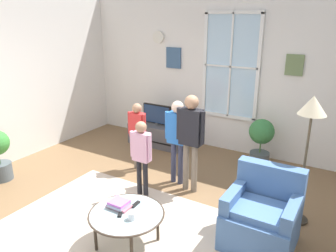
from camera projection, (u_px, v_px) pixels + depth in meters
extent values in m
cube|color=brown|center=(123.00, 221.00, 4.21)|extent=(6.19, 6.45, 0.02)
cube|color=silver|center=(220.00, 71.00, 6.16)|extent=(5.59, 0.12, 2.96)
cube|color=silver|center=(231.00, 66.00, 5.96)|extent=(1.01, 0.02, 1.85)
cube|color=white|center=(234.00, 12.00, 5.65)|extent=(1.07, 0.04, 0.06)
cube|color=white|center=(228.00, 116.00, 6.23)|extent=(1.07, 0.04, 0.06)
cube|color=white|center=(205.00, 65.00, 6.19)|extent=(0.06, 0.04, 1.85)
cube|color=white|center=(258.00, 69.00, 5.69)|extent=(0.06, 0.04, 1.85)
cube|color=white|center=(231.00, 67.00, 5.94)|extent=(0.03, 0.04, 1.85)
cube|color=white|center=(231.00, 67.00, 5.94)|extent=(1.01, 0.04, 0.03)
cube|color=#38567A|center=(174.00, 58.00, 6.50)|extent=(0.32, 0.03, 0.40)
cube|color=#667A4C|center=(294.00, 65.00, 5.38)|extent=(0.28, 0.03, 0.34)
cylinder|color=silver|center=(158.00, 37.00, 6.55)|extent=(0.24, 0.04, 0.24)
cube|color=#C6B29E|center=(130.00, 233.00, 3.97)|extent=(3.14, 2.07, 0.01)
cube|color=#4C4C51|center=(157.00, 135.00, 6.62)|extent=(1.14, 0.45, 0.42)
cube|color=black|center=(151.00, 141.00, 6.46)|extent=(1.03, 0.02, 0.02)
cylinder|color=#4C4C4C|center=(157.00, 124.00, 6.55)|extent=(0.08, 0.08, 0.05)
cube|color=black|center=(157.00, 114.00, 6.49)|extent=(0.61, 0.05, 0.38)
cube|color=navy|center=(156.00, 114.00, 6.46)|extent=(0.57, 0.01, 0.34)
cube|color=#476B9E|center=(260.00, 228.00, 3.73)|extent=(0.76, 0.72, 0.42)
cube|color=#476B9E|center=(271.00, 182.00, 3.83)|extent=(0.76, 0.16, 0.45)
cube|color=#476B9E|center=(234.00, 196.00, 3.79)|extent=(0.12, 0.65, 0.20)
cube|color=#476B9E|center=(293.00, 212.00, 3.47)|extent=(0.12, 0.65, 0.20)
cube|color=#4D73AA|center=(260.00, 211.00, 3.61)|extent=(0.61, 0.50, 0.08)
cylinder|color=#99B2B7|center=(127.00, 214.00, 3.64)|extent=(0.82, 0.82, 0.02)
torus|color=#3F3328|center=(127.00, 214.00, 3.64)|extent=(0.84, 0.84, 0.02)
cylinder|color=#33281E|center=(124.00, 213.00, 4.03)|extent=(0.04, 0.04, 0.40)
cylinder|color=#33281E|center=(158.00, 225.00, 3.78)|extent=(0.04, 0.04, 0.40)
cylinder|color=#33281E|center=(95.00, 235.00, 3.62)|extent=(0.04, 0.04, 0.40)
cylinder|color=#33281E|center=(132.00, 250.00, 3.38)|extent=(0.04, 0.04, 0.40)
cube|color=#C46576|center=(119.00, 206.00, 3.74)|extent=(0.27, 0.16, 0.03)
cube|color=#9FA7C3|center=(119.00, 204.00, 3.73)|extent=(0.20, 0.20, 0.03)
cube|color=#CA65C9|center=(119.00, 202.00, 3.72)|extent=(0.20, 0.18, 0.03)
cylinder|color=white|center=(132.00, 216.00, 3.51)|extent=(0.08, 0.08, 0.08)
cube|color=black|center=(120.00, 213.00, 3.61)|extent=(0.10, 0.14, 0.02)
cube|color=black|center=(136.00, 204.00, 3.78)|extent=(0.05, 0.14, 0.02)
cylinder|color=black|center=(139.00, 178.00, 4.69)|extent=(0.07, 0.07, 0.58)
cylinder|color=black|center=(146.00, 180.00, 4.64)|extent=(0.07, 0.07, 0.58)
cube|color=#DB9EBC|center=(141.00, 147.00, 4.51)|extent=(0.25, 0.13, 0.41)
sphere|color=#A87A5B|center=(141.00, 127.00, 4.42)|extent=(0.16, 0.16, 0.16)
cylinder|color=#DB9EBC|center=(132.00, 144.00, 4.56)|extent=(0.05, 0.05, 0.37)
cylinder|color=#DB9EBC|center=(150.00, 148.00, 4.42)|extent=(0.05, 0.05, 0.37)
cylinder|color=#726656|center=(186.00, 167.00, 4.87)|extent=(0.09, 0.09, 0.73)
cylinder|color=#726656|center=(194.00, 169.00, 4.80)|extent=(0.09, 0.09, 0.73)
cube|color=black|center=(191.00, 127.00, 4.64)|extent=(0.32, 0.16, 0.52)
sphere|color=#A87A5B|center=(192.00, 102.00, 4.53)|extent=(0.20, 0.20, 0.20)
cylinder|color=black|center=(179.00, 124.00, 4.71)|extent=(0.07, 0.07, 0.47)
cylinder|color=black|center=(203.00, 128.00, 4.52)|extent=(0.07, 0.07, 0.47)
cylinder|color=#333851|center=(174.00, 162.00, 5.11)|extent=(0.08, 0.08, 0.66)
cylinder|color=#333851|center=(181.00, 164.00, 5.05)|extent=(0.08, 0.08, 0.66)
cube|color=blue|center=(177.00, 128.00, 4.90)|extent=(0.28, 0.15, 0.47)
sphere|color=beige|center=(178.00, 107.00, 4.80)|extent=(0.18, 0.18, 0.18)
cylinder|color=blue|center=(167.00, 125.00, 4.96)|extent=(0.06, 0.06, 0.42)
cylinder|color=blue|center=(187.00, 129.00, 4.79)|extent=(0.06, 0.06, 0.42)
cylinder|color=#726656|center=(136.00, 152.00, 5.57)|extent=(0.07, 0.07, 0.58)
cylinder|color=#726656|center=(141.00, 154.00, 5.52)|extent=(0.07, 0.07, 0.58)
cube|color=red|center=(137.00, 125.00, 5.38)|extent=(0.25, 0.13, 0.41)
sphere|color=#A87A5B|center=(137.00, 108.00, 5.29)|extent=(0.16, 0.16, 0.16)
cylinder|color=red|center=(129.00, 123.00, 5.43)|extent=(0.05, 0.05, 0.37)
cylinder|color=red|center=(144.00, 126.00, 5.29)|extent=(0.05, 0.05, 0.37)
cylinder|color=#4C565B|center=(259.00, 159.00, 5.75)|extent=(0.34, 0.34, 0.23)
cylinder|color=#4C7238|center=(260.00, 148.00, 5.69)|extent=(0.02, 0.02, 0.17)
sphere|color=#34753C|center=(262.00, 132.00, 5.59)|extent=(0.42, 0.42, 0.42)
cylinder|color=#4C565B|center=(1.00, 171.00, 5.23)|extent=(0.33, 0.33, 0.28)
cylinder|color=black|center=(297.00, 219.00, 4.22)|extent=(0.26, 0.26, 0.03)
cylinder|color=brown|center=(304.00, 170.00, 4.00)|extent=(0.03, 0.03, 1.41)
cone|color=beige|center=(313.00, 105.00, 3.74)|extent=(0.32, 0.32, 0.22)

